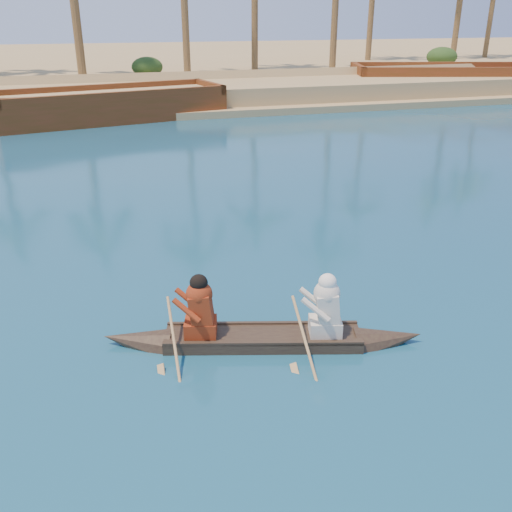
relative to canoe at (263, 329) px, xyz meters
name	(u,v)px	position (x,y,z in m)	size (l,w,h in m)	color
sandy_embankment	(13,70)	(-8.00, 46.07, 0.25)	(150.00, 51.00, 1.50)	tan
canoe	(263,329)	(0.00, 0.00, 0.00)	(5.27, 2.08, 1.45)	#3E3321
barge_mid	(112,107)	(-1.17, 22.44, 0.37)	(11.57, 5.84, 1.84)	maroon
barge_right	(454,82)	(21.15, 26.19, 0.49)	(13.84, 7.74, 2.19)	maroon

